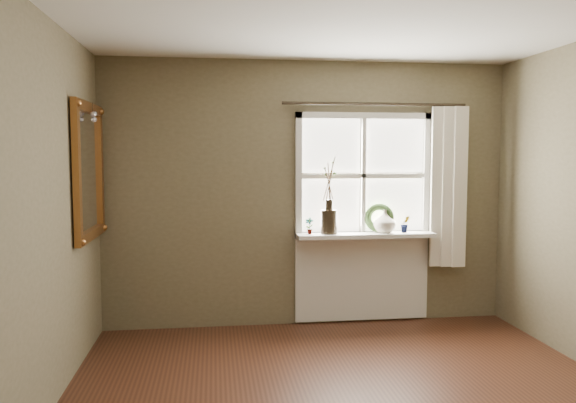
# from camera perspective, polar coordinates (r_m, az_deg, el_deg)

# --- Properties ---
(wall_back) EXTENTS (4.00, 0.10, 2.60)m
(wall_back) POSITION_cam_1_polar(r_m,az_deg,el_deg) (5.59, 1.97, 0.80)
(wall_back) COLOR brown
(wall_back) RESTS_ON ground
(wall_left) EXTENTS (0.10, 4.50, 2.60)m
(wall_left) POSITION_cam_1_polar(r_m,az_deg,el_deg) (3.41, -26.81, -2.23)
(wall_left) COLOR brown
(wall_left) RESTS_ON ground
(window_frame) EXTENTS (1.36, 0.06, 1.24)m
(window_frame) POSITION_cam_1_polar(r_m,az_deg,el_deg) (5.63, 7.64, 2.62)
(window_frame) COLOR silver
(window_frame) RESTS_ON wall_back
(window_sill) EXTENTS (1.36, 0.26, 0.04)m
(window_sill) POSITION_cam_1_polar(r_m,az_deg,el_deg) (5.57, 7.87, -3.39)
(window_sill) COLOR silver
(window_sill) RESTS_ON wall_back
(window_apron) EXTENTS (1.36, 0.04, 0.88)m
(window_apron) POSITION_cam_1_polar(r_m,az_deg,el_deg) (5.75, 7.52, -7.58)
(window_apron) COLOR silver
(window_apron) RESTS_ON ground
(dark_jug) EXTENTS (0.21, 0.21, 0.23)m
(dark_jug) POSITION_cam_1_polar(r_m,az_deg,el_deg) (5.47, 4.18, -2.07)
(dark_jug) COLOR black
(dark_jug) RESTS_ON window_sill
(cream_vase) EXTENTS (0.28, 0.28, 0.23)m
(cream_vase) POSITION_cam_1_polar(r_m,az_deg,el_deg) (5.61, 9.79, -1.98)
(cream_vase) COLOR silver
(cream_vase) RESTS_ON window_sill
(wreath) EXTENTS (0.32, 0.23, 0.30)m
(wreath) POSITION_cam_1_polar(r_m,az_deg,el_deg) (5.63, 9.24, -1.98)
(wreath) COLOR #2E4820
(wreath) RESTS_ON window_sill
(potted_plant_left) EXTENTS (0.10, 0.09, 0.16)m
(potted_plant_left) POSITION_cam_1_polar(r_m,az_deg,el_deg) (5.44, 2.18, -2.49)
(potted_plant_left) COLOR #2E4820
(potted_plant_left) RESTS_ON window_sill
(potted_plant_right) EXTENTS (0.10, 0.08, 0.17)m
(potted_plant_right) POSITION_cam_1_polar(r_m,az_deg,el_deg) (5.68, 11.82, -2.24)
(potted_plant_right) COLOR #2E4820
(potted_plant_right) RESTS_ON window_sill
(curtain) EXTENTS (0.36, 0.12, 1.59)m
(curtain) POSITION_cam_1_polar(r_m,az_deg,el_deg) (5.82, 15.90, 1.42)
(curtain) COLOR silver
(curtain) RESTS_ON wall_back
(curtain_rod) EXTENTS (1.84, 0.03, 0.03)m
(curtain_rod) POSITION_cam_1_polar(r_m,az_deg,el_deg) (5.61, 8.88, 9.75)
(curtain_rod) COLOR black
(curtain_rod) RESTS_ON wall_back
(gilt_mirror) EXTENTS (0.10, 0.96, 1.15)m
(gilt_mirror) POSITION_cam_1_polar(r_m,az_deg,el_deg) (5.01, -19.57, 2.94)
(gilt_mirror) COLOR white
(gilt_mirror) RESTS_ON wall_left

